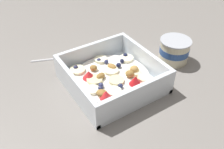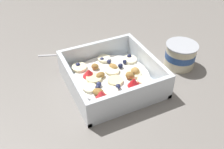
# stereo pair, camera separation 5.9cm
# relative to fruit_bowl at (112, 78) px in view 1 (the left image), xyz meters

# --- Properties ---
(ground_plane) EXTENTS (2.40, 2.40, 0.00)m
(ground_plane) POSITION_rel_fruit_bowl_xyz_m (-0.01, 0.02, -0.02)
(ground_plane) COLOR gray
(fruit_bowl) EXTENTS (0.21, 0.21, 0.07)m
(fruit_bowl) POSITION_rel_fruit_bowl_xyz_m (0.00, 0.00, 0.00)
(fruit_bowl) COLOR white
(fruit_bowl) RESTS_ON ground
(spoon) EXTENTS (0.08, 0.17, 0.01)m
(spoon) POSITION_rel_fruit_bowl_xyz_m (-0.16, -0.02, -0.02)
(spoon) COLOR silver
(spoon) RESTS_ON ground
(yogurt_cup) EXTENTS (0.08, 0.08, 0.06)m
(yogurt_cup) POSITION_rel_fruit_bowl_xyz_m (0.01, 0.20, 0.01)
(yogurt_cup) COLOR beige
(yogurt_cup) RESTS_ON ground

